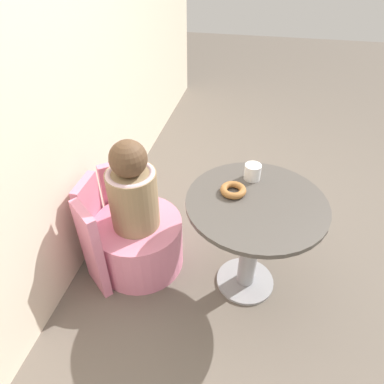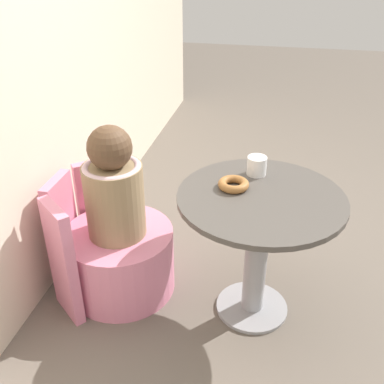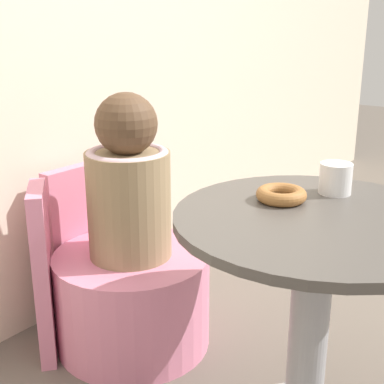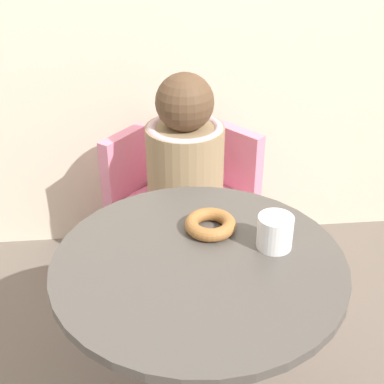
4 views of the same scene
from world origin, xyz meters
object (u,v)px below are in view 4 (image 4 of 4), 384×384
(cup, at_px, (275,232))
(round_table, at_px, (198,312))
(tub_chair, at_px, (186,250))
(child_figure, at_px, (185,156))
(donut, at_px, (210,224))

(cup, bearing_deg, round_table, -168.46)
(round_table, relative_size, tub_chair, 1.34)
(child_figure, relative_size, cup, 6.16)
(round_table, relative_size, child_figure, 1.31)
(round_table, relative_size, donut, 5.33)
(donut, bearing_deg, tub_chair, 92.08)
(cup, bearing_deg, donut, 150.20)
(round_table, distance_m, tub_chair, 0.74)
(round_table, xyz_separation_m, child_figure, (0.02, 0.67, 0.12))
(round_table, distance_m, donut, 0.23)
(round_table, height_order, child_figure, child_figure)
(round_table, xyz_separation_m, donut, (0.04, 0.13, 0.19))
(child_figure, xyz_separation_m, donut, (0.02, -0.55, 0.07))
(child_figure, distance_m, donut, 0.55)
(tub_chair, height_order, donut, donut)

